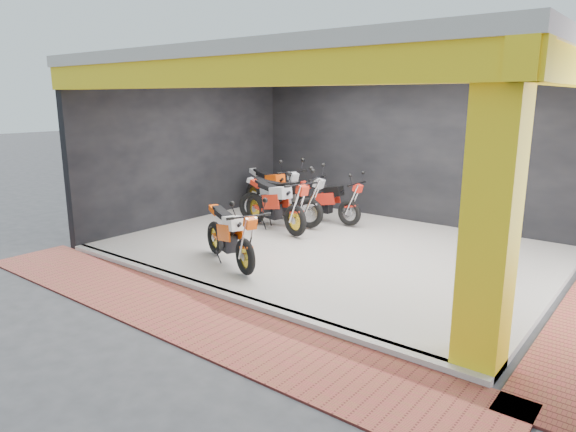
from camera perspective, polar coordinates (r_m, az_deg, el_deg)
name	(u,v)px	position (r m, az deg, el deg)	size (l,w,h in m)	color
ground	(266,279)	(8.64, -2.43, -7.01)	(80.00, 80.00, 0.00)	#2D2D30
showroom_floor	(332,249)	(10.15, 4.94, -3.68)	(8.00, 6.00, 0.10)	white
showroom_ceiling	(336,61)	(9.74, 5.36, 16.75)	(8.40, 6.40, 0.20)	beige
back_wall	(406,150)	(12.50, 12.98, 7.16)	(8.20, 0.20, 3.50)	black
left_wall	(189,150)	(12.50, -10.94, 7.25)	(0.20, 6.20, 3.50)	black
corner_column	(491,217)	(5.75, 21.67, -0.07)	(0.50, 0.50, 3.50)	yellow
header_beam_front	(217,72)	(7.40, -7.91, 15.54)	(8.40, 0.30, 0.40)	yellow
floor_kerb	(223,294)	(7.93, -7.27, -8.61)	(8.00, 0.20, 0.10)	white
paver_front	(183,313)	(7.46, -11.59, -10.50)	(9.00, 1.40, 0.03)	maroon
moto_hero	(245,239)	(8.33, -4.80, -2.58)	(2.05, 0.76, 1.25)	#E74D09
moto_row_a	(295,205)	(10.60, 0.80, 1.22)	(2.26, 0.84, 1.38)	red
moto_row_b	(350,201)	(11.60, 6.87, 1.72)	(1.97, 0.73, 1.20)	red
moto_row_c	(287,190)	(12.21, -0.09, 2.87)	(2.31, 0.85, 1.41)	#A6A9AE
moto_row_d	(309,198)	(11.29, 2.36, 1.97)	(2.27, 0.84, 1.39)	#96989D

